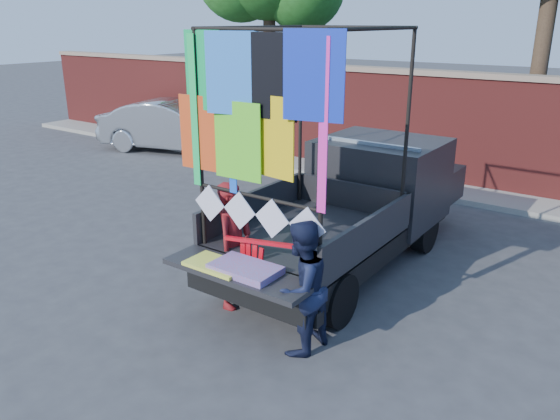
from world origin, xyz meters
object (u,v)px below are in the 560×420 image
Objects in this scene: sedan at (175,126)px; woman at (234,245)px; pickup_truck at (363,200)px; man at (301,288)px.

sedan is 9.64m from woman.
man is at bearing -75.72° from pickup_truck.
pickup_truck is 3.09m from man.
woman is (-0.57, -2.58, -0.04)m from pickup_truck.
man is (8.75, -6.56, 0.07)m from sedan.
pickup_truck is at bearing -20.90° from woman.
pickup_truck is at bearing -131.93° from sedan.
sedan is at bearing 41.84° from woman.
sedan is 2.57× the size of woman.
pickup_truck reaches higher than woman.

